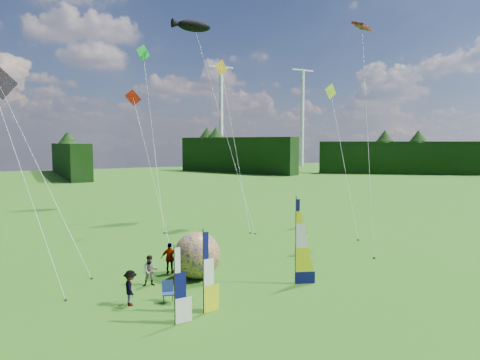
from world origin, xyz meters
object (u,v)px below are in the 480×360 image
side_banner_far (175,287)px  spectator_d (170,258)px  spectator_b (150,271)px  feather_banner_main (296,242)px  side_banner_left (203,273)px  spectator_a (178,265)px  bol_inflatable (197,255)px  camp_chair (168,292)px  spectator_c (130,288)px  kite_whale (221,108)px

side_banner_far → spectator_d: side_banner_far is taller
spectator_b → feather_banner_main: bearing=-11.1°
feather_banner_main → side_banner_left: size_ratio=1.25×
spectator_a → spectator_d: 1.21m
bol_inflatable → spectator_a: size_ratio=1.56×
spectator_d → camp_chair: size_ratio=1.75×
side_banner_far → spectator_d: (2.09, 6.71, -0.73)m
side_banner_far → spectator_b: bearing=82.1°
feather_banner_main → spectator_a: bearing=165.2°
spectator_c → spectator_d: 4.90m
feather_banner_main → side_banner_left: feather_banner_main is taller
feather_banner_main → spectator_d: (-5.21, 4.90, -1.38)m
spectator_b → kite_whale: (11.00, 14.31, 9.76)m
bol_inflatable → feather_banner_main: bearing=-39.2°
spectator_d → camp_chair: (-1.55, -4.23, -0.38)m
spectator_a → side_banner_left: bearing=-105.9°
side_banner_far → spectator_c: (-1.08, 2.98, -0.79)m
spectator_d → camp_chair: spectator_d is taller
spectator_a → spectator_d: spectator_d is taller
spectator_d → spectator_a: bearing=117.2°
side_banner_left → bol_inflatable: (1.65, 4.71, -0.52)m
side_banner_far → spectator_a: size_ratio=1.96×
camp_chair → kite_whale: (10.96, 17.00, 10.06)m
side_banner_left → spectator_c: size_ratio=2.22×
side_banner_left → camp_chair: bearing=108.4°
camp_chair → kite_whale: bearing=71.9°
side_banner_left → spectator_b: bearing=94.7°
spectator_c → spectator_d: bearing=-36.3°
spectator_c → camp_chair: 1.73m
spectator_c → camp_chair: (1.62, -0.51, -0.31)m
feather_banner_main → spectator_a: (-5.18, 3.68, -1.44)m
bol_inflatable → spectator_a: (-1.02, 0.29, -0.46)m
spectator_a → spectator_c: 4.07m
side_banner_left → side_banner_far: (-1.49, -0.50, -0.20)m
spectator_b → camp_chair: (0.04, -2.69, -0.30)m
spectator_b → spectator_c: (-1.58, -2.18, 0.01)m
bol_inflatable → camp_chair: (-2.60, -2.73, -0.78)m
kite_whale → side_banner_far: bearing=-101.0°
spectator_a → spectator_c: (-3.20, -2.51, -0.01)m
spectator_a → camp_chair: size_ratio=1.63×
spectator_b → spectator_c: spectator_c is taller
bol_inflatable → spectator_b: (-2.64, -0.04, -0.48)m
kite_whale → spectator_c: bearing=-107.8°
feather_banner_main → spectator_b: bearing=174.4°
spectator_a → kite_whale: bearing=47.4°
bol_inflatable → side_banner_left: bearing=-109.3°
spectator_c → spectator_d: spectator_d is taller
bol_inflatable → spectator_d: size_ratio=1.45×
feather_banner_main → spectator_d: bearing=157.4°
side_banner_far → kite_whale: size_ratio=0.15×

